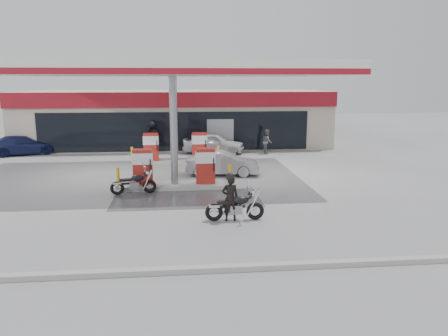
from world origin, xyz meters
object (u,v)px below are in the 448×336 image
object	(u,v)px
sedan_white	(214,143)
attendant	(267,141)
parked_motorcycle	(134,184)
biker_walking	(152,139)
biker_main	(230,198)
main_motorcycle	(236,207)
pump_island_near	(175,172)
parked_car_left	(23,145)
hatchback_silver	(223,163)
pump_island_far	(175,151)

from	to	relation	value
sedan_white	attendant	xyz separation A→B (m)	(3.51, -0.40, 0.12)
parked_motorcycle	biker_walking	bearing A→B (deg)	79.68
attendant	biker_main	bearing A→B (deg)	168.38
parked_motorcycle	biker_walking	world-z (taller)	biker_walking
main_motorcycle	biker_walking	distance (m)	14.66
pump_island_near	parked_motorcycle	size ratio (longest dim) A/B	2.64
parked_motorcycle	sedan_white	bearing A→B (deg)	58.30
attendant	parked_motorcycle	bearing A→B (deg)	146.44
main_motorcycle	attendant	xyz separation A→B (m)	(3.85, 13.74, 0.33)
pump_island_near	parked_car_left	distance (m)	14.08
pump_island_near	sedan_white	world-z (taller)	pump_island_near
main_motorcycle	hatchback_silver	distance (m)	7.40
hatchback_silver	parked_car_left	bearing A→B (deg)	65.19
parked_car_left	biker_main	bearing A→B (deg)	-162.00
biker_main	sedan_white	xyz separation A→B (m)	(0.54, 14.15, -0.11)
sedan_white	main_motorcycle	bearing A→B (deg)	-169.91
pump_island_near	main_motorcycle	size ratio (longest dim) A/B	2.49
sedan_white	hatchback_silver	xyz separation A→B (m)	(-0.07, -6.75, -0.08)
main_motorcycle	sedan_white	xyz separation A→B (m)	(0.34, 14.14, 0.22)
pump_island_near	parked_motorcycle	distance (m)	1.97
pump_island_far	biker_walking	bearing A→B (deg)	114.95
sedan_white	parked_car_left	bearing A→B (deg)	97.78
pump_island_far	sedan_white	distance (m)	4.05
pump_island_near	biker_walking	distance (m)	9.38
parked_motorcycle	hatchback_silver	size ratio (longest dim) A/B	0.52
main_motorcycle	biker_walking	size ratio (longest dim) A/B	1.03
pump_island_near	biker_main	world-z (taller)	pump_island_near
hatchback_silver	biker_walking	world-z (taller)	biker_walking
attendant	parked_car_left	world-z (taller)	attendant
pump_island_near	biker_walking	xyz separation A→B (m)	(-1.51, 9.25, 0.30)
attendant	parked_car_left	bearing A→B (deg)	90.48
attendant	biker_walking	size ratio (longest dim) A/B	0.80
sedan_white	hatchback_silver	world-z (taller)	sedan_white
pump_island_far	attendant	size ratio (longest dim) A/B	3.20
pump_island_far	main_motorcycle	world-z (taller)	pump_island_far
pump_island_far	main_motorcycle	size ratio (longest dim) A/B	2.49
parked_car_left	biker_walking	xyz separation A→B (m)	(8.39, -0.75, 0.38)
pump_island_far	sedan_white	size ratio (longest dim) A/B	1.28
biker_main	parked_car_left	world-z (taller)	biker_main
biker_main	attendant	bearing A→B (deg)	-109.48
pump_island_far	sedan_white	bearing A→B (deg)	52.14
pump_island_far	parked_motorcycle	bearing A→B (deg)	-103.83
sedan_white	attendant	bearing A→B (deg)	-85.02
biker_walking	parked_car_left	bearing A→B (deg)	177.65
pump_island_far	main_motorcycle	xyz separation A→B (m)	(2.15, -10.94, -0.24)
pump_island_near	attendant	bearing A→B (deg)	55.71
main_motorcycle	attendant	distance (m)	14.27
biker_main	parked_car_left	bearing A→B (deg)	-54.64
pump_island_near	attendant	size ratio (longest dim) A/B	3.20
main_motorcycle	biker_walking	bearing A→B (deg)	103.98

